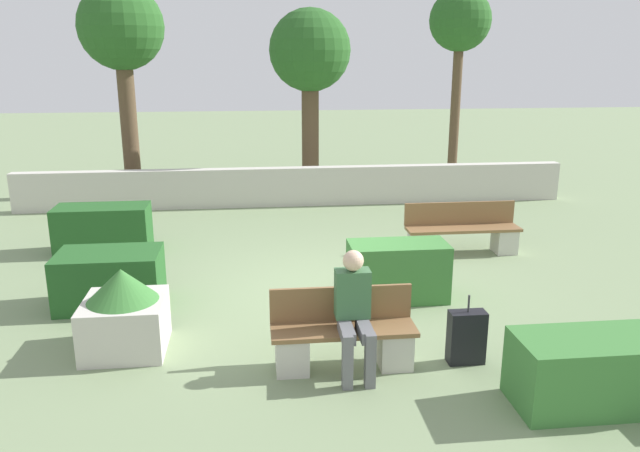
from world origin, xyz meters
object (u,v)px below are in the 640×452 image
object	(u,v)px
planter_corner_left	(124,312)
suitcase	(466,337)
bench_front	(343,339)
tree_leftmost	(122,33)
person_seated_man	(354,307)
tree_center_right	(460,26)
bench_left_side	(462,234)
tree_center_left	(310,56)

from	to	relation	value
planter_corner_left	suitcase	size ratio (longest dim) A/B	1.24
bench_front	tree_leftmost	distance (m)	10.78
person_seated_man	tree_center_right	distance (m)	10.75
tree_center_right	suitcase	bearing A→B (deg)	-106.87
suitcase	tree_leftmost	distance (m)	11.42
bench_front	bench_left_side	world-z (taller)	same
bench_left_side	planter_corner_left	distance (m)	6.06
bench_left_side	suitcase	size ratio (longest dim) A/B	2.42
planter_corner_left	suitcase	distance (m)	3.97
bench_left_side	suitcase	distance (m)	4.11
planter_corner_left	bench_front	bearing A→B (deg)	-15.49
bench_left_side	person_seated_man	world-z (taller)	person_seated_man
bench_front	suitcase	distance (m)	1.40
bench_front	bench_left_side	xyz separation A→B (m)	(2.67, 3.84, 0.02)
tree_leftmost	tree_center_right	distance (m)	8.12
person_seated_man	planter_corner_left	size ratio (longest dim) A/B	1.36
tree_leftmost	suitcase	bearing A→B (deg)	-60.80
person_seated_man	tree_center_left	xyz separation A→B (m)	(0.41, 9.18, 2.57)
person_seated_man	tree_center_left	distance (m)	9.54
suitcase	tree_center_left	world-z (taller)	tree_center_left
bench_left_side	tree_center_right	bearing A→B (deg)	72.05
tree_leftmost	bench_front	bearing A→B (deg)	-67.52
person_seated_man	suitcase	distance (m)	1.39
bench_left_side	planter_corner_left	size ratio (longest dim) A/B	1.96
bench_left_side	planter_corner_left	bearing A→B (deg)	-150.62
tree_center_right	tree_leftmost	bearing A→B (deg)	178.76
tree_leftmost	tree_center_right	xyz separation A→B (m)	(8.12, -0.18, 0.19)
bench_left_side	person_seated_man	bearing A→B (deg)	-124.94
bench_left_side	planter_corner_left	world-z (taller)	planter_corner_left
planter_corner_left	tree_leftmost	bearing A→B (deg)	99.11
planter_corner_left	suitcase	xyz separation A→B (m)	(3.90, -0.75, -0.17)
bench_front	suitcase	size ratio (longest dim) A/B	1.97
tree_center_left	bench_front	bearing A→B (deg)	-93.20
person_seated_man	tree_center_left	size ratio (longest dim) A/B	0.31
bench_front	planter_corner_left	bearing A→B (deg)	164.51
planter_corner_left	tree_center_right	world-z (taller)	tree_center_right
bench_left_side	suitcase	bearing A→B (deg)	-110.04
bench_left_side	suitcase	world-z (taller)	bench_left_side
tree_center_right	person_seated_man	bearing A→B (deg)	-113.75
tree_center_right	bench_left_side	bearing A→B (deg)	-105.98
tree_center_right	bench_front	bearing A→B (deg)	-114.55
bench_front	bench_left_side	bearing A→B (deg)	55.17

